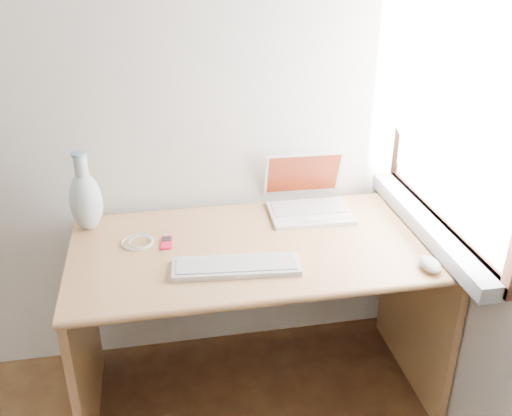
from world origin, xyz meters
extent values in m
cube|color=white|center=(1.75, 1.30, 1.32)|extent=(0.01, 0.90, 1.00)
cube|color=gray|center=(1.69, 1.30, 0.79)|extent=(0.10, 0.96, 0.06)
cube|color=white|center=(1.67, 1.30, 1.35)|extent=(0.02, 0.84, 0.92)
cube|color=tan|center=(1.03, 1.35, 0.73)|extent=(1.41, 0.71, 0.03)
cube|color=tan|center=(0.34, 1.35, 0.36)|extent=(0.03, 0.67, 0.72)
cube|color=tan|center=(1.72, 1.35, 0.36)|extent=(0.03, 0.67, 0.72)
cube|color=tan|center=(1.03, 1.69, 0.48)|extent=(1.35, 0.03, 0.48)
cube|color=white|center=(1.29, 1.55, 0.76)|extent=(0.34, 0.25, 0.02)
cube|color=silver|center=(1.29, 1.55, 0.77)|extent=(0.31, 0.14, 0.00)
cube|color=white|center=(1.29, 1.66, 0.87)|extent=(0.34, 0.10, 0.21)
cube|color=maroon|center=(1.29, 1.66, 0.87)|extent=(0.31, 0.08, 0.19)
cube|color=white|center=(0.92, 1.19, 0.76)|extent=(0.46, 0.18, 0.02)
cube|color=silver|center=(0.92, 1.19, 0.77)|extent=(0.43, 0.14, 0.00)
ellipsoid|color=white|center=(1.59, 1.07, 0.77)|extent=(0.07, 0.11, 0.04)
cube|color=red|center=(0.69, 1.41, 0.75)|extent=(0.05, 0.10, 0.01)
cube|color=black|center=(0.69, 1.41, 0.76)|extent=(0.04, 0.04, 0.00)
torus|color=white|center=(0.58, 1.44, 0.75)|extent=(0.13, 0.13, 0.01)
cube|color=white|center=(0.78, 1.25, 0.75)|extent=(0.04, 0.08, 0.01)
ellipsoid|color=white|center=(0.39, 1.59, 0.87)|extent=(0.13, 0.13, 0.24)
cylinder|color=white|center=(0.39, 1.59, 1.02)|extent=(0.05, 0.05, 0.10)
cylinder|color=#81B5CF|center=(0.39, 1.59, 1.07)|extent=(0.06, 0.06, 0.01)
camera|label=1|loc=(0.68, -0.50, 1.84)|focal=40.00mm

